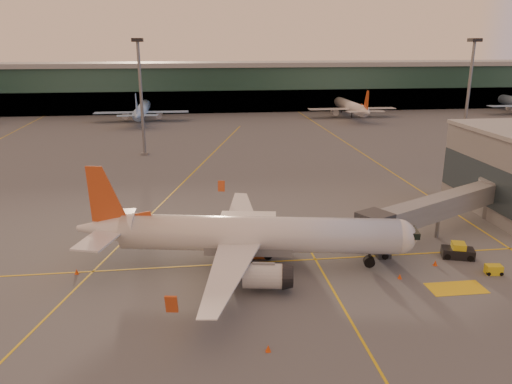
{
  "coord_description": "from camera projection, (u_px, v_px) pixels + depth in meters",
  "views": [
    {
      "loc": [
        -8.97,
        -48.22,
        24.91
      ],
      "look_at": [
        -0.59,
        17.03,
        5.0
      ],
      "focal_mm": 35.0,
      "sensor_mm": 36.0,
      "label": 1
    }
  ],
  "objects": [
    {
      "name": "main_airplane",
      "position": [
        247.0,
        235.0,
        56.56
      ],
      "size": [
        38.58,
        35.0,
        11.69
      ],
      "rotation": [
        0.0,
        0.0,
        -0.18
      ],
      "color": "silver",
      "rests_on": "ground"
    },
    {
      "name": "gpu_cart",
      "position": [
        494.0,
        270.0,
        55.55
      ],
      "size": [
        1.93,
        1.31,
        1.05
      ],
      "rotation": [
        0.0,
        0.0,
        -0.14
      ],
      "color": "gold",
      "rests_on": "ground"
    },
    {
      "name": "cone_wing_right",
      "position": [
        268.0,
        348.0,
        41.71
      ],
      "size": [
        0.48,
        0.48,
        0.61
      ],
      "color": "#DA450B",
      "rests_on": "ground"
    },
    {
      "name": "cone_fwd",
      "position": [
        400.0,
        276.0,
        54.55
      ],
      "size": [
        0.44,
        0.44,
        0.56
      ],
      "color": "#DA450B",
      "rests_on": "ground"
    },
    {
      "name": "mast_west_near",
      "position": [
        141.0,
        89.0,
        110.0
      ],
      "size": [
        2.4,
        2.4,
        25.6
      ],
      "color": "slate",
      "rests_on": "ground"
    },
    {
      "name": "terminal",
      "position": [
        215.0,
        86.0,
        186.16
      ],
      "size": [
        400.0,
        20.0,
        17.6
      ],
      "color": "#19382D",
      "rests_on": "ground"
    },
    {
      "name": "cone_wing_left",
      "position": [
        227.0,
        215.0,
        73.76
      ],
      "size": [
        0.43,
        0.43,
        0.55
      ],
      "color": "#DA450B",
      "rests_on": "ground"
    },
    {
      "name": "cone_tail",
      "position": [
        77.0,
        272.0,
        55.62
      ],
      "size": [
        0.47,
        0.47,
        0.6
      ],
      "color": "#DA450B",
      "rests_on": "ground"
    },
    {
      "name": "cone_nose",
      "position": [
        435.0,
        263.0,
        57.74
      ],
      "size": [
        0.5,
        0.5,
        0.64
      ],
      "color": "#DA450B",
      "rests_on": "ground"
    },
    {
      "name": "taxi_markings",
      "position": [
        203.0,
        177.0,
        95.43
      ],
      "size": [
        100.12,
        173.0,
        0.01
      ],
      "color": "gold",
      "rests_on": "ground"
    },
    {
      "name": "pushback_tug",
      "position": [
        458.0,
        252.0,
        59.69
      ],
      "size": [
        4.08,
        2.99,
        1.88
      ],
      "rotation": [
        0.0,
        0.0,
        -0.32
      ],
      "color": "black",
      "rests_on": "ground"
    },
    {
      "name": "ground",
      "position": [
        281.0,
        281.0,
        54.09
      ],
      "size": [
        600.0,
        600.0,
        0.0
      ],
      "primitive_type": "plane",
      "color": "#4C4F54",
      "rests_on": "ground"
    },
    {
      "name": "jet_bridge",
      "position": [
        446.0,
        206.0,
        65.85
      ],
      "size": [
        26.76,
        16.3,
        5.81
      ],
      "color": "slate",
      "rests_on": "ground"
    },
    {
      "name": "catering_truck",
      "position": [
        249.0,
        232.0,
        59.97
      ],
      "size": [
        6.94,
        3.93,
        5.1
      ],
      "rotation": [
        0.0,
        0.0,
        -0.16
      ],
      "color": "#B74C1A",
      "rests_on": "ground"
    },
    {
      "name": "mast_east_near",
      "position": [
        469.0,
        87.0,
        115.35
      ],
      "size": [
        2.4,
        2.4,
        25.6
      ],
      "color": "slate",
      "rests_on": "ground"
    },
    {
      "name": "distant_aircraft_row",
      "position": [
        155.0,
        121.0,
        163.55
      ],
      "size": [
        290.0,
        34.0,
        13.0
      ],
      "color": "#8EB8EE",
      "rests_on": "ground"
    }
  ]
}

